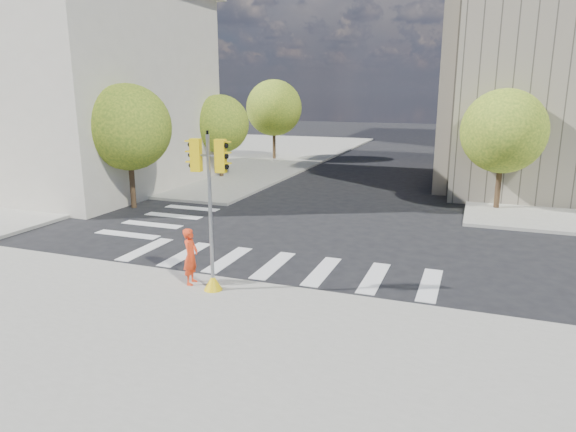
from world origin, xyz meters
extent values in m
plane|color=black|center=(0.00, 0.00, 0.00)|extent=(160.00, 160.00, 0.00)
cube|color=gray|center=(0.00, -11.00, 0.07)|extent=(30.00, 14.00, 0.15)
cube|color=gray|center=(-20.00, 26.00, 0.07)|extent=(28.00, 40.00, 0.15)
cube|color=gray|center=(9.00, 15.00, 7.00)|extent=(8.00, 8.00, 14.00)
cube|color=beige|center=(-20.00, 8.00, 6.00)|extent=(18.00, 14.00, 12.00)
cylinder|color=#382616|center=(-10.50, 4.00, 1.22)|extent=(0.28, 0.28, 2.45)
sphere|color=#38621C|center=(-10.50, 4.00, 4.21)|extent=(4.40, 4.40, 4.40)
cylinder|color=#382616|center=(-10.50, 14.00, 1.08)|extent=(0.28, 0.28, 2.17)
sphere|color=#38621C|center=(-10.50, 14.00, 3.77)|extent=(4.00, 4.00, 4.00)
cylinder|color=#382616|center=(-10.50, 24.00, 1.31)|extent=(0.28, 0.28, 2.62)
sphere|color=#38621C|center=(-10.50, 24.00, 4.54)|extent=(4.80, 4.80, 4.80)
cylinder|color=#382616|center=(7.50, 10.00, 1.19)|extent=(0.28, 0.28, 2.38)
sphere|color=#38621C|center=(7.50, 10.00, 4.06)|extent=(4.20, 4.20, 4.20)
cylinder|color=#382616|center=(7.50, 22.00, 1.26)|extent=(0.28, 0.28, 2.52)
sphere|color=#38621C|center=(7.50, 22.00, 4.36)|extent=(4.60, 4.60, 4.60)
cylinder|color=#382616|center=(7.50, 34.00, 1.14)|extent=(0.28, 0.28, 2.27)
sphere|color=#38621C|center=(7.50, 34.00, 3.88)|extent=(4.00, 4.00, 4.00)
cylinder|color=black|center=(8.00, 14.00, 4.15)|extent=(0.12, 0.12, 8.00)
cube|color=black|center=(8.00, 14.00, 8.15)|extent=(0.35, 0.18, 0.22)
cylinder|color=black|center=(8.00, 28.00, 4.15)|extent=(0.12, 0.12, 8.00)
cube|color=black|center=(8.00, 28.00, 8.15)|extent=(0.35, 0.18, 0.22)
cone|color=#E2BB0B|center=(-0.84, -5.09, 0.40)|extent=(0.56, 0.56, 0.50)
cylinder|color=gray|center=(-0.84, -5.09, 2.50)|extent=(0.11, 0.11, 4.70)
cylinder|color=black|center=(-0.84, -5.09, 4.90)|extent=(0.07, 0.07, 0.12)
cylinder|color=gray|center=(-0.84, -5.09, 4.25)|extent=(0.90, 0.14, 0.06)
cube|color=#E2BB0B|center=(-1.22, -5.12, 4.25)|extent=(0.32, 0.25, 0.95)
cube|color=#E2BB0B|center=(-0.46, -5.06, 4.25)|extent=(0.32, 0.25, 0.95)
imported|color=red|center=(-1.72, -4.86, 1.05)|extent=(0.53, 0.72, 1.79)
cube|color=silver|center=(-14.88, 3.35, 0.40)|extent=(6.01, 0.50, 0.50)
camera|label=1|loc=(6.40, -18.02, 6.08)|focal=32.00mm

